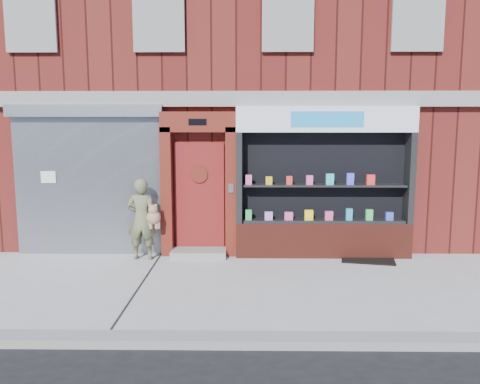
{
  "coord_description": "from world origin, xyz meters",
  "views": [
    {
      "loc": [
        0.2,
        -7.46,
        2.6
      ],
      "look_at": [
        0.09,
        1.0,
        1.42
      ],
      "focal_mm": 35.0,
      "sensor_mm": 36.0,
      "label": 1
    }
  ],
  "objects": [
    {
      "name": "curb",
      "position": [
        0.0,
        -2.15,
        0.06
      ],
      "size": [
        60.0,
        0.3,
        0.12
      ],
      "primitive_type": "cube",
      "color": "gray",
      "rests_on": "ground"
    },
    {
      "name": "red_door_bay",
      "position": [
        -0.75,
        1.86,
        1.46
      ],
      "size": [
        1.52,
        0.58,
        2.9
      ],
      "color": "#5F1910",
      "rests_on": "ground"
    },
    {
      "name": "building",
      "position": [
        -0.0,
        5.99,
        4.0
      ],
      "size": [
        12.0,
        8.16,
        8.0
      ],
      "color": "#561713",
      "rests_on": "ground"
    },
    {
      "name": "doormat",
      "position": [
        2.61,
        1.55,
        0.01
      ],
      "size": [
        1.14,
        0.9,
        0.03
      ],
      "primitive_type": "cube",
      "rotation": [
        0.0,
        0.0,
        -0.2
      ],
      "color": "black",
      "rests_on": "ground"
    },
    {
      "name": "woman",
      "position": [
        -1.84,
        1.55,
        0.81
      ],
      "size": [
        0.68,
        0.4,
        1.61
      ],
      "color": "#626542",
      "rests_on": "ground"
    },
    {
      "name": "pharmacy_bay",
      "position": [
        1.75,
        1.81,
        1.37
      ],
      "size": [
        3.5,
        0.41,
        3.0
      ],
      "color": "maroon",
      "rests_on": "ground"
    },
    {
      "name": "shutter_bay",
      "position": [
        -3.0,
        1.93,
        1.72
      ],
      "size": [
        3.1,
        0.3,
        3.04
      ],
      "color": "gray",
      "rests_on": "ground"
    },
    {
      "name": "ground",
      "position": [
        0.0,
        0.0,
        0.0
      ],
      "size": [
        80.0,
        80.0,
        0.0
      ],
      "primitive_type": "plane",
      "color": "#9E9E99",
      "rests_on": "ground"
    }
  ]
}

